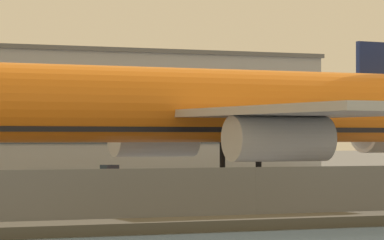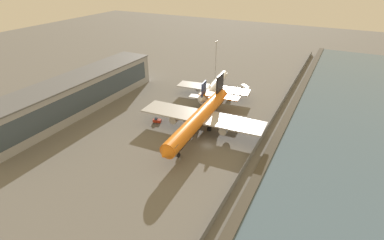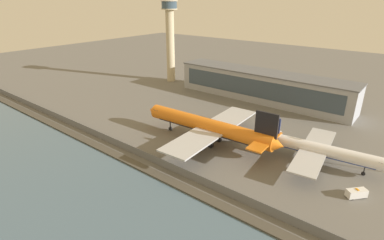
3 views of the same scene
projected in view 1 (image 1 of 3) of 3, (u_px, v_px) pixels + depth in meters
name	position (u px, v px, depth m)	size (l,w,h in m)	color
ground_plane	(144.00, 203.00, 71.02)	(500.00, 500.00, 0.00)	#66635E
shoreline_seawall	(299.00, 221.00, 52.16)	(320.00, 3.00, 0.50)	#474238
perimeter_fence	(256.00, 193.00, 56.31)	(280.00, 0.10, 2.65)	slate
cargo_jet_orange	(207.00, 109.00, 79.74)	(55.21, 47.24, 16.26)	orange
baggage_tug	(112.00, 176.00, 96.53)	(2.43, 3.52, 1.80)	red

